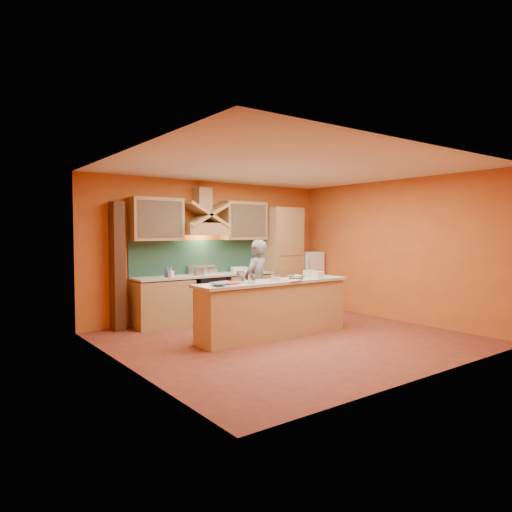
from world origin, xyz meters
TOP-DOWN VIEW (x-y plane):
  - floor at (0.00, 0.00)m, footprint 5.50×5.00m
  - ceiling at (0.00, 0.00)m, footprint 5.50×5.00m
  - wall_back at (0.00, 2.50)m, footprint 5.50×0.02m
  - wall_front at (0.00, -2.50)m, footprint 5.50×0.02m
  - wall_left at (-2.75, 0.00)m, footprint 0.02×5.00m
  - wall_right at (2.75, 0.00)m, footprint 0.02×5.00m
  - base_cabinet_left at (-1.25, 2.20)m, footprint 1.10×0.60m
  - base_cabinet_right at (0.65, 2.20)m, footprint 1.10×0.60m
  - counter_top at (-0.30, 2.20)m, footprint 3.00×0.62m
  - stove at (-0.30, 2.20)m, footprint 0.60×0.58m
  - backsplash at (-0.30, 2.48)m, footprint 3.00×0.03m
  - range_hood at (-0.30, 2.25)m, footprint 0.92×0.50m
  - hood_chimney at (-0.30, 2.35)m, footprint 0.30×0.30m
  - upper_cabinet_left at (-1.30, 2.33)m, footprint 1.00×0.35m
  - upper_cabinet_right at (0.70, 2.33)m, footprint 1.00×0.35m
  - pantry_column at (1.65, 2.20)m, footprint 0.80×0.60m
  - fridge at (2.40, 2.20)m, footprint 0.58×0.60m
  - trim_column_left at (-2.05, 2.35)m, footprint 0.20×0.30m
  - island_body at (-0.10, 0.30)m, footprint 2.80×0.55m
  - island_top at (-0.10, 0.30)m, footprint 2.90×0.62m
  - person at (0.05, 1.01)m, footprint 0.69×0.58m
  - pot_large at (-0.47, 2.17)m, footprint 0.25×0.25m
  - pot_small at (-0.06, 2.34)m, footprint 0.21×0.21m
  - soap_bottle_a at (-1.15, 2.04)m, footprint 0.11×0.11m
  - soap_bottle_b at (-1.19, 2.15)m, footprint 0.09×0.10m
  - bowl_back at (0.88, 2.29)m, footprint 0.32×0.32m
  - dish_rack at (0.51, 2.22)m, footprint 0.36×0.31m
  - book_lower at (-1.13, 0.32)m, footprint 0.33×0.40m
  - book_upper at (-1.35, 0.23)m, footprint 0.25×0.32m
  - jar_large at (-0.70, 0.42)m, footprint 0.17×0.17m
  - jar_small at (-0.64, 0.20)m, footprint 0.16×0.16m
  - kitchen_scale at (-0.14, 0.21)m, footprint 0.12×0.12m
  - mixing_bowl at (0.35, 0.25)m, footprint 0.29×0.29m
  - cloth at (0.12, 0.06)m, footprint 0.25×0.19m
  - grocery_bag_a at (0.80, 0.39)m, footprint 0.21×0.18m
  - grocery_bag_b at (0.77, 0.15)m, footprint 0.20×0.16m

SIDE VIEW (x-z plane):
  - floor at x=0.00m, z-range -0.01..0.01m
  - base_cabinet_left at x=-1.25m, z-range 0.00..0.86m
  - base_cabinet_right at x=0.65m, z-range 0.00..0.86m
  - island_body at x=-0.10m, z-range 0.00..0.88m
  - stove at x=-0.30m, z-range 0.00..0.90m
  - fridge at x=2.40m, z-range 0.00..1.30m
  - person at x=0.05m, z-range 0.00..1.62m
  - counter_top at x=-0.30m, z-range 0.88..0.92m
  - island_top at x=-0.10m, z-range 0.90..0.95m
  - cloth at x=0.12m, z-range 0.94..0.96m
  - bowl_back at x=0.88m, z-range 0.92..1.00m
  - book_lower at x=-1.13m, z-range 0.95..0.98m
  - pot_small at x=-0.06m, z-range 0.90..1.03m
  - dish_rack at x=0.51m, z-range 0.92..1.03m
  - pot_large at x=-0.47m, z-range 0.90..1.06m
  - book_upper at x=-1.35m, z-range 0.97..0.99m
  - mixing_bowl at x=0.35m, z-range 0.95..1.01m
  - kitchen_scale at x=-0.14m, z-range 0.94..1.04m
  - grocery_bag_b at x=0.77m, z-range 0.94..1.06m
  - grocery_bag_a at x=0.80m, z-range 0.95..1.07m
  - soap_bottle_a at x=-1.15m, z-range 0.92..1.10m
  - jar_small at x=-0.64m, z-range 0.95..1.09m
  - jar_large at x=-0.70m, z-range 0.94..1.12m
  - soap_bottle_b at x=-1.19m, z-range 0.92..1.15m
  - pantry_column at x=1.65m, z-range 0.00..2.30m
  - trim_column_left at x=-2.05m, z-range 0.00..2.30m
  - backsplash at x=-0.30m, z-range 0.90..1.60m
  - wall_back at x=0.00m, z-range 0.00..2.80m
  - wall_front at x=0.00m, z-range 0.00..2.80m
  - wall_left at x=-2.75m, z-range 0.00..2.80m
  - wall_right at x=2.75m, z-range 0.00..2.80m
  - range_hood at x=-0.30m, z-range 1.70..1.94m
  - upper_cabinet_left at x=-1.30m, z-range 1.60..2.40m
  - upper_cabinet_right at x=0.70m, z-range 1.60..2.40m
  - hood_chimney at x=-0.30m, z-range 2.15..2.65m
  - ceiling at x=0.00m, z-range 2.79..2.80m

